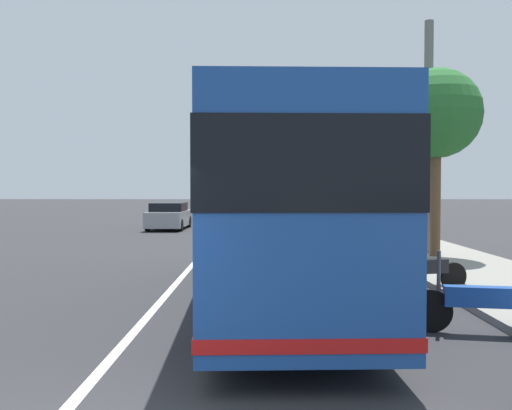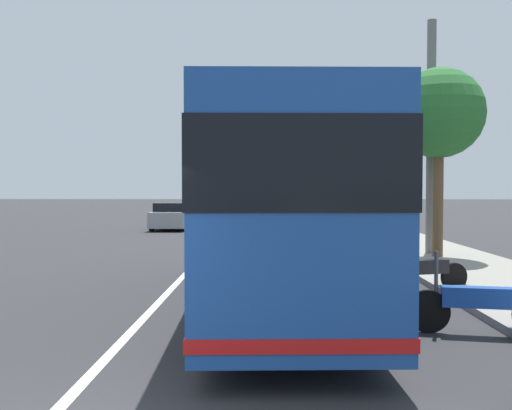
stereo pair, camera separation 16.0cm
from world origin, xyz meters
TOP-DOWN VIEW (x-y plane):
  - sidewalk_curb at (10.00, -7.63)m, footprint 110.00×3.60m
  - lane_divider_line at (10.00, 0.00)m, footprint 110.00×0.16m
  - coach_bus at (6.72, -2.33)m, footprint 10.36×2.86m
  - motorcycle_by_tree at (4.35, -5.43)m, footprint 0.46×2.23m
  - motorcycle_nearest_curb at (7.85, -5.51)m, footprint 0.65×2.13m
  - car_side_street at (26.33, 3.00)m, footprint 4.58×2.02m
  - car_behind_bus at (28.73, -3.11)m, footprint 4.30×1.98m
  - car_far_distant at (43.19, -1.89)m, footprint 4.70×2.08m
  - car_oncoming at (48.75, 2.58)m, footprint 4.62×2.08m
  - roadside_tree_mid_block at (13.21, -7.50)m, footprint 2.80×2.80m
  - utility_pole at (14.03, -7.50)m, footprint 0.29×0.29m

SIDE VIEW (x-z plane):
  - lane_divider_line at x=10.00m, z-range 0.00..0.01m
  - sidewalk_curb at x=10.00m, z-range 0.00..0.14m
  - motorcycle_nearest_curb at x=7.85m, z-range -0.17..1.09m
  - motorcycle_by_tree at x=4.35m, z-range -0.16..1.13m
  - car_far_distant at x=43.19m, z-range -0.02..1.39m
  - car_oncoming at x=48.75m, z-range -0.05..1.43m
  - car_behind_bus at x=28.73m, z-range -0.04..1.45m
  - car_side_street at x=26.33m, z-range -0.02..1.44m
  - coach_bus at x=6.72m, z-range 0.25..3.78m
  - utility_pole at x=14.03m, z-range 0.00..7.71m
  - roadside_tree_mid_block at x=13.21m, z-range 1.55..7.56m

